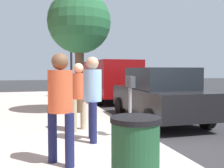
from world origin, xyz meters
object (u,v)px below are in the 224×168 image
at_px(pedestrian_bystander, 60,99).
at_px(trash_bin, 135,160).
at_px(street_tree, 79,23).
at_px(parking_meter, 130,93).
at_px(traffic_signal, 73,54).
at_px(parked_sedan_near, 158,94).
at_px(parking_officer, 79,91).
at_px(parked_van_far, 109,78).
at_px(pedestrian_at_meter, 92,91).

distance_m(pedestrian_bystander, trash_bin, 1.74).
relative_size(pedestrian_bystander, street_tree, 0.41).
bearing_deg(pedestrian_bystander, street_tree, 38.89).
bearing_deg(parking_meter, traffic_signal, 0.00).
bearing_deg(street_tree, parked_sedan_near, -125.39).
relative_size(parking_officer, street_tree, 0.39).
distance_m(parking_meter, parking_officer, 1.43).
xyz_separation_m(parking_meter, traffic_signal, (8.99, 0.00, 1.41)).
xyz_separation_m(parking_officer, parked_van_far, (7.17, -2.84, 0.10)).
distance_m(parking_meter, trash_bin, 2.99).
height_order(parking_officer, street_tree, street_tree).
height_order(pedestrian_bystander, trash_bin, pedestrian_bystander).
relative_size(parking_meter, parked_sedan_near, 0.32).
bearing_deg(parked_sedan_near, traffic_signal, 15.00).
height_order(parked_van_far, street_tree, street_tree).
bearing_deg(trash_bin, street_tree, -4.09).
xyz_separation_m(parking_officer, traffic_signal, (8.00, -1.02, 1.42)).
height_order(parked_sedan_near, parked_van_far, parked_van_far).
relative_size(parking_officer, trash_bin, 1.71).
bearing_deg(parked_van_far, parked_sedan_near, 179.98).
relative_size(parking_meter, trash_bin, 1.40).
xyz_separation_m(parking_meter, pedestrian_at_meter, (-0.03, 0.89, 0.08)).
xyz_separation_m(parked_van_far, street_tree, (-4.32, 2.33, 2.13)).
bearing_deg(pedestrian_at_meter, parking_officer, 104.74).
relative_size(parked_van_far, street_tree, 1.18).
bearing_deg(parked_van_far, pedestrian_at_meter, 161.69).
xyz_separation_m(parking_officer, parked_sedan_near, (1.19, -2.84, -0.26)).
bearing_deg(parking_officer, parked_van_far, 116.56).
bearing_deg(parking_officer, traffic_signal, 130.93).
xyz_separation_m(parked_sedan_near, parked_van_far, (5.97, -0.00, 0.36)).
xyz_separation_m(pedestrian_at_meter, parked_sedan_near, (2.22, -2.71, -0.35)).
bearing_deg(parking_meter, parked_sedan_near, -39.78).
relative_size(parking_officer, traffic_signal, 0.48).
relative_size(pedestrian_at_meter, parking_officer, 1.06).
bearing_deg(traffic_signal, pedestrian_at_meter, 174.39).
bearing_deg(parking_officer, pedestrian_at_meter, -34.29).
distance_m(parking_officer, street_tree, 3.65).
bearing_deg(street_tree, parking_meter, -172.43).
relative_size(pedestrian_at_meter, traffic_signal, 0.51).
distance_m(parked_sedan_near, parked_van_far, 5.99).
height_order(pedestrian_at_meter, parked_van_far, parked_van_far).
height_order(parked_van_far, traffic_signal, traffic_signal).
xyz_separation_m(pedestrian_bystander, street_tree, (5.13, -1.18, 2.15)).
bearing_deg(street_tree, pedestrian_bystander, 167.02).
xyz_separation_m(pedestrian_bystander, parked_van_far, (9.45, -3.52, 0.02)).
bearing_deg(trash_bin, traffic_signal, -4.78).
distance_m(pedestrian_bystander, traffic_signal, 10.50).
height_order(pedestrian_at_meter, parking_officer, pedestrian_at_meter).
relative_size(pedestrian_bystander, parking_officer, 1.06).
bearing_deg(parking_meter, parking_officer, 45.82).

